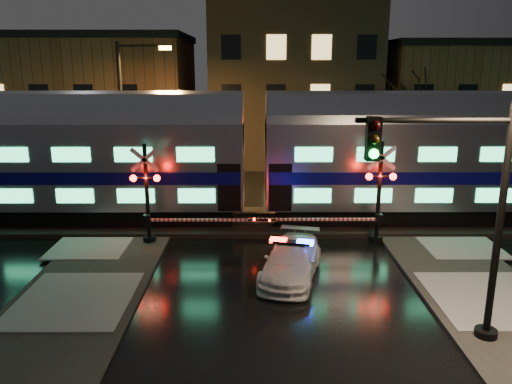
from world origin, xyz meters
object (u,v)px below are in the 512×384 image
Objects in this scene: crossing_signal_right at (370,203)px; streetlight at (127,112)px; police_car at (291,260)px; crossing_signal_left at (156,204)px; traffic_light at (462,222)px.

streetlight is (-11.40, 6.69, 3.07)m from crossing_signal_right.
police_car is 13.46m from streetlight.
crossing_signal_right is at bearing 57.66° from police_car.
crossing_signal_right is 1.02× the size of crossing_signal_left.
streetlight reaches higher than crossing_signal_right.
traffic_light is (9.31, -7.54, 1.64)m from crossing_signal_left.
streetlight is at bearing 111.31° from crossing_signal_left.
police_car is at bearing -31.99° from crossing_signal_left.
crossing_signal_right reaches higher than police_car.
crossing_signal_right is at bearing -30.41° from streetlight.
streetlight is at bearing 142.10° from police_car.
crossing_signal_right is 7.73m from traffic_light.
police_car is 0.55× the size of streetlight.
crossing_signal_right is at bearing 0.01° from crossing_signal_left.
crossing_signal_right is 0.72× the size of streetlight.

